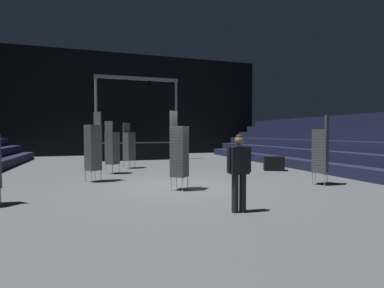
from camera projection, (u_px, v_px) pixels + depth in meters
The scene contains 11 objects.
ground_plane at pixel (180, 189), 9.37m from camera, with size 22.00×30.00×0.10m, color #515459.
arena_end_wall at pixel (129, 104), 23.47m from camera, with size 22.00×0.30×8.00m, color black.
bleacher_bank_right at pixel (364, 141), 12.97m from camera, with size 4.50×24.00×2.70m.
stage_riser at pixel (136, 149), 19.73m from camera, with size 5.51×2.82×5.25m.
man_with_tie at pixel (239, 168), 6.37m from camera, with size 0.57×0.25×1.70m.
chair_stack_front_right at pixel (112, 147), 12.44m from camera, with size 0.62×0.62×2.22m.
chair_stack_mid_left at pixel (320, 150), 9.80m from camera, with size 0.61×0.61×2.31m.
chair_stack_mid_right at pixel (129, 146), 14.37m from camera, with size 0.61×0.61×2.22m.
chair_stack_mid_centre at pixel (179, 151), 8.88m from camera, with size 0.62×0.62×2.39m.
chair_stack_rear_left at pixel (93, 147), 10.40m from camera, with size 0.61×0.61×2.48m.
equipment_road_case at pixel (274, 163), 13.53m from camera, with size 0.90×0.60×0.64m, color black.
Camera 1 is at (-2.50, -8.97, 1.73)m, focal length 27.54 mm.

